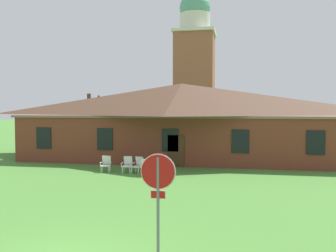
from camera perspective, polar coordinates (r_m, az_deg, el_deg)
name	(u,v)px	position (r m, az deg, el deg)	size (l,w,h in m)	color
brick_building	(182,120)	(28.88, 2.15, 1.01)	(23.56, 10.40, 5.80)	brown
dome_tower	(195,69)	(46.78, 4.20, 8.85)	(5.18, 5.18, 19.21)	#93563D
stop_sign	(158,190)	(8.29, -1.57, -10.02)	(0.81, 0.07, 2.86)	slate
lawn_chair_by_porch	(106,164)	(22.60, -9.65, -5.80)	(0.72, 0.76, 0.96)	silver
lawn_chair_near_door	(127,164)	(22.20, -6.37, -5.93)	(0.67, 0.70, 0.96)	white
lawn_chair_left_end	(138,165)	(21.96, -4.69, -6.02)	(0.75, 0.80, 0.96)	silver
lawn_chair_middle	(146,167)	(20.99, -3.44, -6.43)	(0.85, 0.87, 0.96)	silver
lawn_chair_right_end	(160,167)	(20.85, -1.27, -6.49)	(0.85, 0.87, 0.96)	silver
bare_tree_beside_building	(90,120)	(34.04, -12.13, 0.95)	(1.80, 1.80, 5.18)	brown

